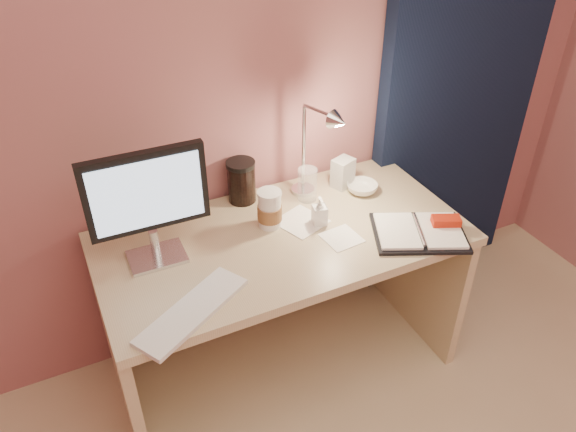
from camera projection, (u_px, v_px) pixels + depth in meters
name	position (u px, v px, depth m)	size (l,w,h in m)	color
room	(447.00, 67.00, 2.47)	(3.50, 3.50, 3.50)	#C6B28E
desk	(275.00, 269.00, 2.32)	(1.40, 0.70, 0.73)	tan
monitor	(147.00, 198.00, 1.87)	(0.41, 0.15, 0.44)	silver
keyboard	(193.00, 311.00, 1.79)	(0.42, 0.12, 0.02)	silver
planner	(421.00, 231.00, 2.14)	(0.42, 0.38, 0.05)	black
paper_a	(342.00, 238.00, 2.12)	(0.13, 0.13, 0.00)	white
paper_c	(301.00, 222.00, 2.21)	(0.17, 0.17, 0.00)	white
coffee_cup	(270.00, 210.00, 2.15)	(0.10, 0.10, 0.15)	silver
clear_cup	(307.00, 184.00, 2.30)	(0.08, 0.08, 0.14)	white
bowl	(362.00, 188.00, 2.37)	(0.13, 0.13, 0.04)	silver
lotion_bottle	(320.00, 211.00, 2.16)	(0.05, 0.05, 0.12)	silver
dark_jar	(242.00, 183.00, 2.29)	(0.11, 0.11, 0.16)	black
product_box	(343.00, 173.00, 2.39)	(0.09, 0.07, 0.13)	silver
desk_lamp	(307.00, 148.00, 2.15)	(0.16, 0.26, 0.42)	silver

